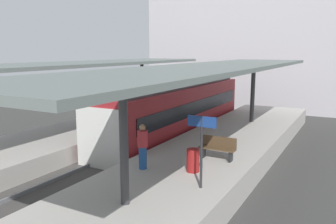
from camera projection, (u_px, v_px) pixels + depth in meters
ground_plane at (121, 165)px, 15.62m from camera, size 80.00×80.00×0.00m
platform_left at (59, 144)px, 17.33m from camera, size 4.40×28.00×1.00m
platform_right at (198, 168)px, 13.73m from camera, size 4.40×28.00×1.00m
track_ballast at (121, 163)px, 15.60m from camera, size 3.20×28.00×0.20m
rail_near_side at (108, 157)px, 15.91m from camera, size 0.08×28.00×0.14m
rail_far_side at (134, 162)px, 15.23m from camera, size 0.08×28.00×0.14m
commuter_train at (176, 110)px, 19.94m from camera, size 2.78×13.29×3.10m
canopy_left at (75, 65)px, 17.86m from camera, size 4.18×21.00×3.50m
canopy_right at (213, 68)px, 14.26m from camera, size 4.18×21.00×3.50m
platform_bench at (218, 147)px, 13.21m from camera, size 1.40×0.41×0.86m
platform_sign at (202, 136)px, 10.21m from camera, size 0.90×0.08×2.21m
litter_bin at (193, 160)px, 11.84m from camera, size 0.44×0.44×0.80m
passenger_near_bench at (143, 146)px, 12.06m from camera, size 0.36×0.36×1.59m
station_building_backdrop at (249, 46)px, 31.91m from camera, size 18.00×6.00×11.00m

